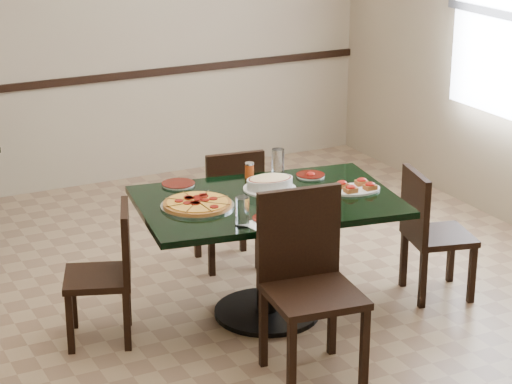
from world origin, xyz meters
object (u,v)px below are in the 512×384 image
lasagna_casserole (270,182)px  chair_right (429,228)px  chair_near (307,273)px  bruschetta_platter (356,187)px  pepperoni_pizza (197,204)px  bread_basket (305,207)px  chair_left (110,267)px  main_table (267,227)px  chair_far (231,203)px

lasagna_casserole → chair_right: bearing=-15.3°
chair_near → lasagna_casserole: (0.21, 0.82, 0.23)m
lasagna_casserole → bruschetta_platter: size_ratio=0.98×
pepperoni_pizza → bread_basket: size_ratio=1.66×
chair_left → main_table: bearing=102.4°
bread_basket → chair_far: bearing=105.8°
chair_far → chair_right: (0.91, -0.96, -0.01)m
chair_right → bruschetta_platter: 0.59m
bruschetta_platter → chair_left: bearing=176.3°
chair_left → bruschetta_platter: 1.54m
main_table → chair_near: 0.70m
bread_basket → main_table: bearing=121.4°
chair_far → pepperoni_pizza: size_ratio=1.97×
bruschetta_platter → chair_near: bearing=-133.3°
chair_near → lasagna_casserole: chair_near is taller
bruschetta_platter → main_table: bearing=173.6°
chair_right → chair_left: (-1.97, 0.34, -0.01)m
main_table → pepperoni_pizza: (-0.42, 0.06, 0.20)m
chair_right → bruschetta_platter: chair_right is taller
main_table → chair_right: 1.05m
main_table → chair_near: (-0.12, -0.69, 0.00)m
chair_far → chair_left: 1.22m
main_table → chair_far: size_ratio=1.95×
pepperoni_pizza → bruschetta_platter: (0.96, -0.17, 0.01)m
chair_right → lasagna_casserole: lasagna_casserole is taller
chair_near → bruschetta_platter: bearing=47.8°
chair_far → main_table: bearing=88.7°
chair_right → bread_basket: bread_basket is taller
chair_far → pepperoni_pizza: bearing=59.4°
chair_right → pepperoni_pizza: bearing=93.4°
lasagna_casserole → bruschetta_platter: 0.52m
chair_far → bread_basket: (-0.04, -1.06, 0.33)m
pepperoni_pizza → lasagna_casserole: size_ratio=1.32×
chair_right → lasagna_casserole: bearing=83.7°
chair_left → bread_basket: 1.16m
chair_left → chair_far: bearing=140.6°
chair_left → chair_right: bearing=100.4°
main_table → chair_left: size_ratio=2.02×
chair_far → chair_left: size_ratio=1.04×
bread_basket → chair_left: bearing=174.5°
main_table → lasagna_casserole: bearing=66.3°
chair_right → main_table: bearing=92.3°
chair_near → bread_basket: size_ratio=3.94×
main_table → pepperoni_pizza: size_ratio=3.85×
chair_right → chair_near: bearing=126.6°
main_table → lasagna_casserole: 0.28m
pepperoni_pizza → lasagna_casserole: bearing=8.5°
main_table → bruschetta_platter: (0.54, -0.12, 0.21)m
pepperoni_pizza → lasagna_casserole: (0.51, 0.08, 0.03)m
chair_left → lasagna_casserole: 1.09m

